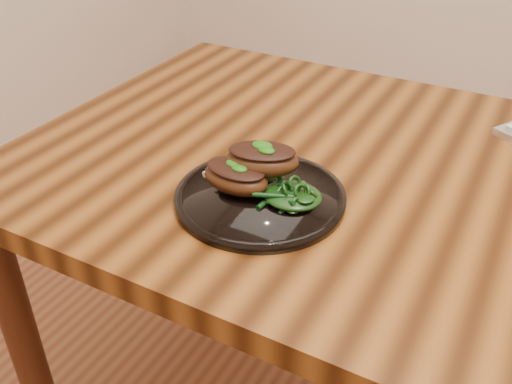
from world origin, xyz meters
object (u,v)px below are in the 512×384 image
plate (260,197)px  desk (496,248)px  lamb_chop_front (235,176)px  greens_heap (292,192)px

plate → desk: bearing=27.7°
plate → lamb_chop_front: size_ratio=2.20×
lamb_chop_front → greens_heap: bearing=8.7°
desk → greens_heap: greens_heap is taller
desk → greens_heap: 0.34m
desk → plate: (-0.32, -0.17, 0.09)m
plate → lamb_chop_front: lamb_chop_front is taller
desk → plate: size_ratio=6.36×
plate → lamb_chop_front: 0.05m
desk → lamb_chop_front: size_ratio=13.98×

